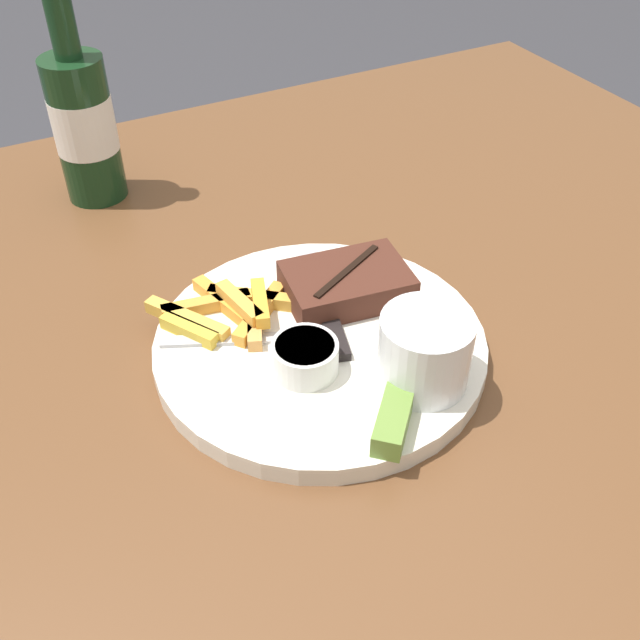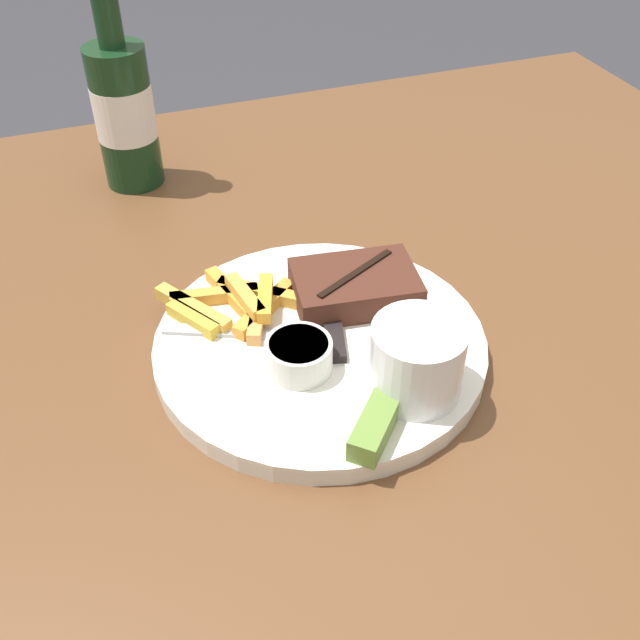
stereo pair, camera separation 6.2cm
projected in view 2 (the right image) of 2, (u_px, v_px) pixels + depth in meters
The scene contains 10 objects.
dining_table at pixel (320, 414), 0.70m from camera, with size 1.24×1.04×0.72m.
dinner_plate at pixel (320, 346), 0.64m from camera, with size 0.28×0.28×0.02m.
steak_portion at pixel (355, 286), 0.67m from camera, with size 0.12×0.09×0.03m.
fries_pile at pixel (236, 303), 0.66m from camera, with size 0.13×0.11×0.02m.
coleslaw_cup at pixel (417, 357), 0.57m from camera, with size 0.07×0.07×0.06m.
dipping_sauce_cup at pixel (299, 354), 0.60m from camera, with size 0.05×0.05×0.03m.
pickle_spear at pixel (373, 428), 0.55m from camera, with size 0.06×0.06×0.02m.
fork_utensil at pixel (234, 332), 0.64m from camera, with size 0.13×0.07×0.00m.
knife_utensil at pixel (330, 311), 0.66m from camera, with size 0.06×0.16×0.01m.
beer_bottle at pixel (124, 108), 0.82m from camera, with size 0.07×0.07×0.25m.
Camera 2 is at (-0.16, -0.45, 1.16)m, focal length 42.00 mm.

